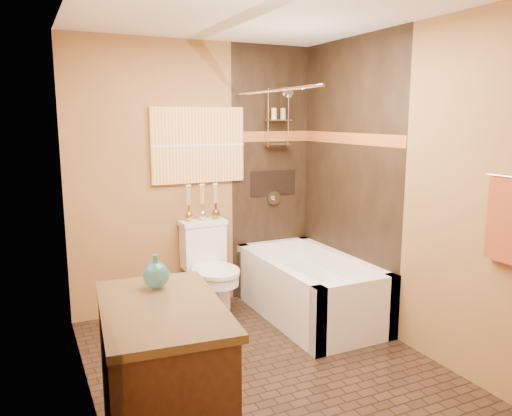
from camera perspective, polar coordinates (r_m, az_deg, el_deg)
floor at (r=3.79m, az=1.39°, el=-18.08°), size 3.00×3.00×0.00m
wall_left at (r=3.04m, az=-19.11°, el=-0.74°), size 0.02×3.00×2.50m
wall_right at (r=4.06m, az=16.76°, el=2.03°), size 0.02×3.00×2.50m
wall_back at (r=4.76m, az=-6.72°, el=3.54°), size 2.40×0.02×2.50m
wall_front at (r=2.18m, az=19.63°, el=-4.96°), size 2.40×0.02×2.50m
ceiling at (r=3.41m, az=1.59°, el=22.08°), size 3.00×3.00×0.00m
alcove_tile_back at (r=5.05m, az=1.70°, el=3.99°), size 0.85×0.01×2.50m
alcove_tile_right at (r=4.64m, az=10.45°, el=3.27°), size 0.01×1.50×2.50m
mosaic_band_back at (r=5.01m, az=1.78°, el=8.19°), size 0.85×0.01×0.10m
mosaic_band_right at (r=4.60m, az=10.50°, el=7.84°), size 0.01×1.50×0.10m
alcove_niche at (r=5.07m, az=1.98°, el=2.87°), size 0.50×0.01×0.25m
shower_fixtures at (r=4.93m, az=2.58°, el=8.68°), size 0.24×0.33×1.16m
curtain_rod at (r=4.19m, az=1.79°, el=13.25°), size 0.03×1.55×0.03m
towel_rust at (r=3.43m, az=26.51°, el=-1.27°), size 0.05×0.22×0.52m
sunset_painting at (r=4.71m, az=-6.62°, el=7.14°), size 0.90×0.04×0.70m
vanity_mirror at (r=2.42m, az=-17.53°, el=2.62°), size 0.01×1.00×0.90m
bathtub at (r=4.66m, az=6.10°, el=-9.61°), size 0.80×1.50×0.55m
toilet at (r=4.65m, az=-5.22°, el=-6.92°), size 0.44×0.65×0.85m
vanity at (r=2.80m, az=-10.64°, el=-19.08°), size 0.69×1.03×0.87m
teal_bottle at (r=2.84m, az=-11.38°, el=-7.12°), size 0.18×0.18×0.23m
bud_vases at (r=4.69m, az=-6.16°, el=0.78°), size 0.34×0.07×0.33m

